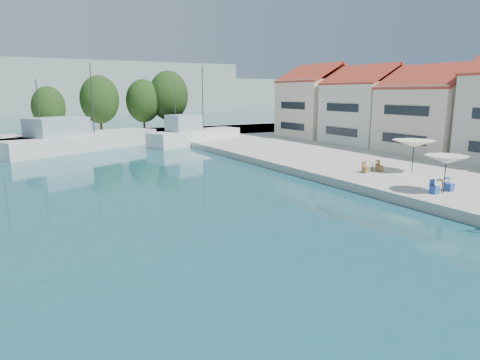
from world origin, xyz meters
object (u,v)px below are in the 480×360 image
umbrella_white (446,160)px  umbrella_cream (414,144)px  trawler_03 (77,141)px  trawler_04 (194,136)px

umbrella_white → umbrella_cream: size_ratio=0.79×
trawler_03 → umbrella_white: size_ratio=7.73×
umbrella_white → trawler_03: bearing=112.8°
umbrella_white → umbrella_cream: bearing=53.9°
trawler_04 → umbrella_cream: 29.30m
umbrella_cream → umbrella_white: bearing=-126.1°
trawler_03 → trawler_04: same height
trawler_03 → umbrella_cream: bearing=-85.0°
trawler_04 → umbrella_white: bearing=-106.7°
trawler_03 → umbrella_cream: trawler_03 is taller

